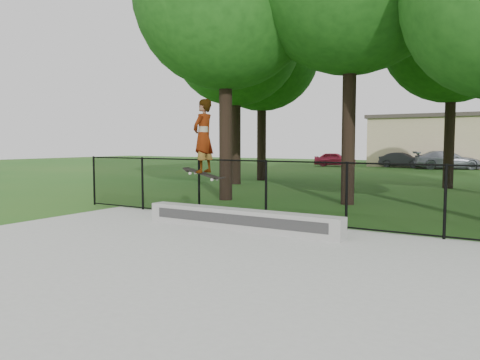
{
  "coord_description": "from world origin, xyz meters",
  "views": [
    {
      "loc": [
        3.29,
        -4.01,
        1.96
      ],
      "look_at": [
        -1.7,
        4.2,
        1.2
      ],
      "focal_mm": 35.0,
      "sensor_mm": 36.0,
      "label": 1
    }
  ],
  "objects": [
    {
      "name": "tree_row",
      "position": [
        -1.53,
        13.75,
        6.8
      ],
      "size": [
        20.92,
        18.1,
        10.84
      ],
      "color": "black",
      "rests_on": "ground"
    },
    {
      "name": "chainlink_fence",
      "position": [
        0.0,
        5.9,
        0.81
      ],
      "size": [
        16.06,
        0.06,
        1.5
      ],
      "color": "black",
      "rests_on": "concrete_slab"
    },
    {
      "name": "car_a",
      "position": [
        -10.33,
        33.86,
        0.59
      ],
      "size": [
        3.68,
        2.08,
        1.19
      ],
      "primitive_type": "imported",
      "rotation": [
        0.0,
        0.0,
        1.78
      ],
      "color": "maroon",
      "rests_on": "ground"
    },
    {
      "name": "car_b",
      "position": [
        -5.01,
        34.92,
        0.6
      ],
      "size": [
        3.48,
        1.81,
        1.2
      ],
      "primitive_type": "imported",
      "rotation": [
        0.0,
        0.0,
        1.4
      ],
      "color": "black",
      "rests_on": "ground"
    },
    {
      "name": "concrete_slab",
      "position": [
        0.0,
        0.0,
        0.03
      ],
      "size": [
        14.0,
        12.0,
        0.06
      ],
      "primitive_type": "cube",
      "color": "#AAAAA5",
      "rests_on": "ground"
    },
    {
      "name": "skater_airborne",
      "position": [
        -2.84,
        4.49,
        2.08
      ],
      "size": [
        0.83,
        0.6,
        1.82
      ],
      "color": "black",
      "rests_on": "ground"
    },
    {
      "name": "car_c",
      "position": [
        -1.65,
        34.22,
        0.69
      ],
      "size": [
        4.76,
        3.35,
        1.38
      ],
      "primitive_type": "imported",
      "rotation": [
        0.0,
        0.0,
        1.93
      ],
      "color": "gray",
      "rests_on": "ground"
    },
    {
      "name": "ground",
      "position": [
        0.0,
        0.0,
        0.0
      ],
      "size": [
        100.0,
        100.0,
        0.0
      ],
      "primitive_type": "plane",
      "color": "#1D5919",
      "rests_on": "ground"
    },
    {
      "name": "distant_building",
      "position": [
        -2.0,
        38.0,
        2.16
      ],
      "size": [
        12.4,
        6.4,
        4.3
      ],
      "color": "#C9B68D",
      "rests_on": "ground"
    },
    {
      "name": "grind_ledge",
      "position": [
        -2.02,
        4.7,
        0.28
      ],
      "size": [
        4.75,
        0.4,
        0.44
      ],
      "primitive_type": "cube",
      "color": "#9D9C98",
      "rests_on": "concrete_slab"
    }
  ]
}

